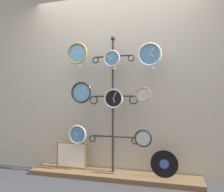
{
  "coord_description": "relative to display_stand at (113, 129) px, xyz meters",
  "views": [
    {
      "loc": [
        0.77,
        -2.36,
        0.94
      ],
      "look_at": [
        0.0,
        0.36,
        1.04
      ],
      "focal_mm": 35.0,
      "sensor_mm": 36.0,
      "label": 1
    }
  ],
  "objects": [
    {
      "name": "clock_top_left",
      "position": [
        -0.47,
        -0.11,
        1.01
      ],
      "size": [
        0.3,
        0.04,
        0.3
      ],
      "color": "#60A8DB"
    },
    {
      "name": "display_stand",
      "position": [
        0.0,
        0.0,
        0.0
      ],
      "size": [
        0.68,
        0.35,
        1.85
      ],
      "color": "#282623",
      "rests_on": "ground_plane"
    },
    {
      "name": "price_tag_upper",
      "position": [
        -0.43,
        -0.11,
        0.85
      ],
      "size": [
        0.04,
        0.0,
        0.03
      ],
      "color": "white"
    },
    {
      "name": "low_shelf",
      "position": [
        0.0,
        -0.06,
        -0.58
      ],
      "size": [
        2.2,
        0.36,
        0.06
      ],
      "color": "brown",
      "rests_on": "ground_plane"
    },
    {
      "name": "price_tag_mid",
      "position": [
        0.04,
        -0.08,
        0.79
      ],
      "size": [
        0.04,
        0.0,
        0.03
      ],
      "color": "white"
    },
    {
      "name": "clock_top_right",
      "position": [
        0.49,
        -0.11,
        0.93
      ],
      "size": [
        0.3,
        0.04,
        0.3
      ],
      "color": "#4C84B2"
    },
    {
      "name": "price_tag_lower",
      "position": [
        0.53,
        -0.11,
        0.77
      ],
      "size": [
        0.04,
        0.0,
        0.03
      ],
      "color": "white"
    },
    {
      "name": "vinyl_record",
      "position": [
        0.65,
        -0.06,
        -0.39
      ],
      "size": [
        0.33,
        0.01,
        0.33
      ],
      "color": "black",
      "rests_on": "low_shelf"
    },
    {
      "name": "clock_middle_right",
      "position": [
        0.41,
        -0.08,
        0.45
      ],
      "size": [
        0.19,
        0.04,
        0.19
      ],
      "color": "silver"
    },
    {
      "name": "ground_plane",
      "position": [
        0.0,
        -0.41,
        -0.61
      ],
      "size": [
        12.0,
        12.0,
        0.0
      ],
      "primitive_type": "plane",
      "color": "#333338"
    },
    {
      "name": "clock_middle_left",
      "position": [
        -0.4,
        -0.11,
        0.48
      ],
      "size": [
        0.29,
        0.04,
        0.29
      ],
      "color": "#60A8DB"
    },
    {
      "name": "clock_top_center",
      "position": [
        0.01,
        -0.08,
        0.92
      ],
      "size": [
        0.22,
        0.04,
        0.22
      ],
      "color": "#4C84B2"
    },
    {
      "name": "shop_wall",
      "position": [
        0.0,
        0.16,
        0.79
      ],
      "size": [
        4.4,
        0.04,
        2.8
      ],
      "color": "#BCB2A3",
      "rests_on": "ground_plane"
    },
    {
      "name": "clock_bottom_left",
      "position": [
        -0.46,
        -0.1,
        -0.07
      ],
      "size": [
        0.25,
        0.04,
        0.25
      ],
      "color": "#4C84B2"
    },
    {
      "name": "clock_bottom_right",
      "position": [
        0.41,
        -0.09,
        -0.09
      ],
      "size": [
        0.22,
        0.04,
        0.22
      ],
      "color": "silver"
    },
    {
      "name": "clock_middle_center",
      "position": [
        0.03,
        -0.1,
        0.4
      ],
      "size": [
        0.25,
        0.04,
        0.25
      ],
      "color": "black"
    },
    {
      "name": "picture_frame",
      "position": [
        -0.59,
        -0.01,
        -0.37
      ],
      "size": [
        0.44,
        0.02,
        0.36
      ],
      "color": "olive",
      "rests_on": "low_shelf"
    }
  ]
}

